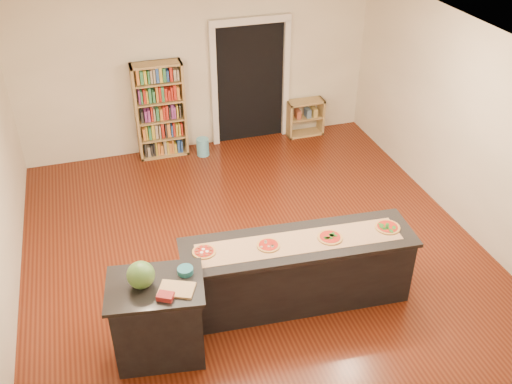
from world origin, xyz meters
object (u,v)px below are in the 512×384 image
object	(u,v)px
side_counter	(159,319)
watermelon	(141,275)
bookshelf	(160,111)
low_shelf	(305,118)
waste_bin	(203,147)
kitchen_island	(297,271)

from	to	relation	value
side_counter	watermelon	xyz separation A→B (m)	(-0.12, 0.02, 0.62)
bookshelf	low_shelf	size ratio (longest dim) A/B	2.48
side_counter	watermelon	distance (m)	0.63
side_counter	waste_bin	world-z (taller)	side_counter
bookshelf	watermelon	bearing A→B (deg)	-101.17
kitchen_island	waste_bin	xyz separation A→B (m)	(-0.29, 3.84, -0.29)
kitchen_island	waste_bin	world-z (taller)	kitchen_island
low_shelf	waste_bin	xyz separation A→B (m)	(-1.97, -0.22, -0.18)
waste_bin	watermelon	world-z (taller)	watermelon
low_shelf	waste_bin	distance (m)	1.99
waste_bin	kitchen_island	bearing A→B (deg)	-85.70
bookshelf	low_shelf	world-z (taller)	bookshelf
kitchen_island	watermelon	size ratio (longest dim) A/B	9.61
low_shelf	watermelon	distance (m)	5.63
side_counter	waste_bin	bearing A→B (deg)	80.35
bookshelf	watermelon	distance (m)	4.46
side_counter	watermelon	bearing A→B (deg)	177.46
side_counter	low_shelf	size ratio (longest dim) A/B	1.47
bookshelf	low_shelf	xyz separation A→B (m)	(2.61, 0.00, -0.49)
waste_bin	low_shelf	bearing A→B (deg)	6.44
kitchen_island	watermelon	distance (m)	1.94
low_shelf	watermelon	xyz separation A→B (m)	(-3.47, -4.37, 0.77)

